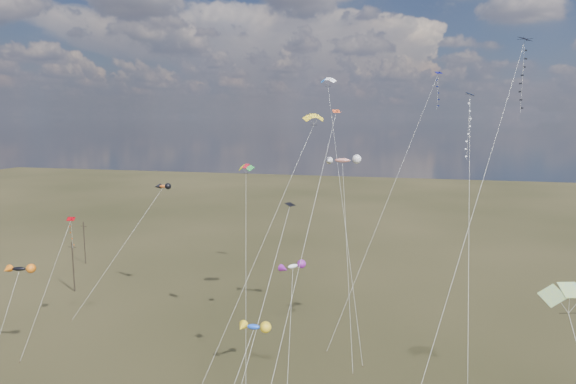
% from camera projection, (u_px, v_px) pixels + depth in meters
% --- Properties ---
extents(utility_pole_near, '(1.40, 0.20, 8.00)m').
position_uv_depth(utility_pole_near, '(73.00, 266.00, 80.88)').
color(utility_pole_near, black).
rests_on(utility_pole_near, ground).
extents(utility_pole_far, '(1.40, 0.20, 8.00)m').
position_uv_depth(utility_pole_far, '(84.00, 242.00, 96.25)').
color(utility_pole_far, black).
rests_on(utility_pole_far, ground).
extents(diamond_black_high, '(12.21, 25.25, 34.85)m').
position_uv_depth(diamond_black_high, '(517.00, 93.00, 47.31)').
color(diamond_black_high, black).
rests_on(diamond_black_high, ground).
extents(diamond_navy_tall, '(12.48, 15.25, 33.30)m').
position_uv_depth(diamond_navy_tall, '(430.00, 108.00, 66.50)').
color(diamond_navy_tall, '#0A0B53').
rests_on(diamond_navy_tall, ground).
extents(diamond_black_mid, '(2.54, 16.65, 19.22)m').
position_uv_depth(diamond_black_mid, '(271.00, 275.00, 45.69)').
color(diamond_black_mid, black).
rests_on(diamond_black_mid, ground).
extents(diamond_red_low, '(2.08, 8.97, 15.11)m').
position_uv_depth(diamond_red_low, '(69.00, 239.00, 63.24)').
color(diamond_red_low, '#B5000A').
rests_on(diamond_red_low, ground).
extents(diamond_navy_right, '(1.47, 24.77, 29.85)m').
position_uv_depth(diamond_navy_right, '(468.00, 141.00, 50.57)').
color(diamond_navy_right, '#091A54').
rests_on(diamond_navy_right, ground).
extents(diamond_orange_center, '(3.20, 24.48, 28.20)m').
position_uv_depth(diamond_orange_center, '(313.00, 211.00, 48.78)').
color(diamond_orange_center, '#E2481B').
rests_on(diamond_orange_center, ground).
extents(parafoil_yellow, '(9.18, 21.09, 28.25)m').
position_uv_depth(parafoil_yellow, '(313.00, 117.00, 65.21)').
color(parafoil_yellow, yellow).
rests_on(parafoil_yellow, ground).
extents(parafoil_blue_white, '(9.91, 25.85, 33.75)m').
position_uv_depth(parafoil_blue_white, '(328.00, 81.00, 77.81)').
color(parafoil_blue_white, blue).
rests_on(parafoil_blue_white, ground).
extents(parafoil_striped, '(4.59, 14.64, 18.04)m').
position_uv_depth(parafoil_striped, '(571.00, 291.00, 30.42)').
color(parafoil_striped, '#F1F40D').
rests_on(parafoil_striped, ground).
extents(parafoil_tricolor, '(6.11, 16.33, 22.04)m').
position_uv_depth(parafoil_tricolor, '(246.00, 168.00, 62.09)').
color(parafoil_tricolor, '#DFE406').
rests_on(parafoil_tricolor, ground).
extents(novelty_black_orange, '(3.21, 6.86, 11.12)m').
position_uv_depth(novelty_black_orange, '(19.00, 269.00, 57.34)').
color(novelty_black_orange, black).
rests_on(novelty_black_orange, ground).
extents(novelty_orange_black, '(9.63, 12.62, 17.75)m').
position_uv_depth(novelty_orange_black, '(162.00, 187.00, 76.34)').
color(novelty_orange_black, '#D2581C').
rests_on(novelty_orange_black, ground).
extents(novelty_white_purple, '(2.23, 8.64, 13.58)m').
position_uv_depth(novelty_white_purple, '(293.00, 267.00, 49.56)').
color(novelty_white_purple, white).
rests_on(novelty_white_purple, ground).
extents(novelty_redwhite_stripe, '(5.19, 12.78, 22.72)m').
position_uv_depth(novelty_redwhite_stripe, '(343.00, 161.00, 64.16)').
color(novelty_redwhite_stripe, red).
rests_on(novelty_redwhite_stripe, ground).
extents(novelty_blue_yellow, '(3.99, 7.79, 12.46)m').
position_uv_depth(novelty_blue_yellow, '(253.00, 328.00, 37.98)').
color(novelty_blue_yellow, blue).
rests_on(novelty_blue_yellow, ground).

